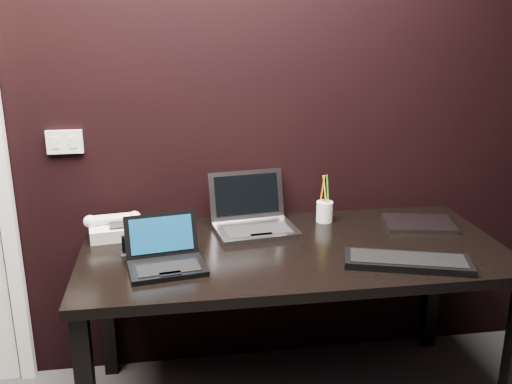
{
  "coord_description": "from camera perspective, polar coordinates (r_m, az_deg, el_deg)",
  "views": [
    {
      "loc": [
        -0.17,
        -0.69,
        1.64
      ],
      "look_at": [
        0.14,
        1.35,
        1.0
      ],
      "focal_mm": 40.0,
      "sensor_mm": 36.0,
      "label": 1
    }
  ],
  "objects": [
    {
      "name": "silver_laptop",
      "position": [
        2.48,
        -0.27,
        -2.83
      ],
      "size": [
        0.37,
        0.35,
        0.23
      ],
      "color": "#9C9CA1",
      "rests_on": "desk"
    },
    {
      "name": "ext_keyboard",
      "position": [
        2.22,
        14.91,
        -6.72
      ],
      "size": [
        0.49,
        0.29,
        0.03
      ],
      "color": "black",
      "rests_on": "desk"
    },
    {
      "name": "closed_laptop",
      "position": [
        2.64,
        15.98,
        -3.05
      ],
      "size": [
        0.33,
        0.27,
        0.02
      ],
      "color": "gray",
      "rests_on": "desk"
    },
    {
      "name": "desk_phone",
      "position": [
        2.48,
        -14.1,
        -3.43
      ],
      "size": [
        0.24,
        0.2,
        0.12
      ],
      "color": "silver",
      "rests_on": "desk"
    },
    {
      "name": "wall_back",
      "position": [
        2.52,
        -4.73,
        9.54
      ],
      "size": [
        4.0,
        0.0,
        4.0
      ],
      "primitive_type": "plane",
      "rotation": [
        1.57,
        0.0,
        0.0
      ],
      "color": "black",
      "rests_on": "ground"
    },
    {
      "name": "netbook",
      "position": [
        2.15,
        -9.03,
        -6.54
      ],
      "size": [
        0.31,
        0.28,
        0.18
      ],
      "color": "black",
      "rests_on": "desk"
    },
    {
      "name": "wall_switch",
      "position": [
        2.57,
        -18.59,
        4.77
      ],
      "size": [
        0.15,
        0.02,
        0.1
      ],
      "color": "silver",
      "rests_on": "wall_back"
    },
    {
      "name": "desk",
      "position": [
        2.35,
        3.75,
        -7.23
      ],
      "size": [
        1.7,
        0.8,
        0.74
      ],
      "color": "black",
      "rests_on": "ground"
    },
    {
      "name": "pen_cup",
      "position": [
        2.59,
        6.87,
        -1.87
      ],
      "size": [
        0.08,
        0.08,
        0.22
      ],
      "color": "silver",
      "rests_on": "desk"
    },
    {
      "name": "mobile_phone",
      "position": [
        2.26,
        -12.73,
        -5.63
      ],
      "size": [
        0.05,
        0.05,
        0.09
      ],
      "color": "black",
      "rests_on": "desk"
    }
  ]
}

